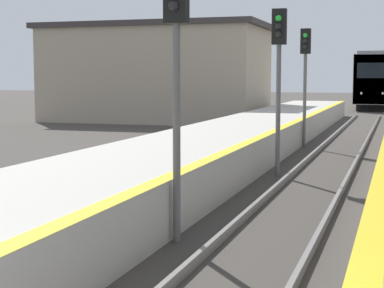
# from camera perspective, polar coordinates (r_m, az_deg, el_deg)

# --- Properties ---
(train) EXTENTS (2.71, 22.12, 4.42)m
(train) POSITION_cam_1_polar(r_m,az_deg,el_deg) (58.62, 16.16, 5.48)
(train) COLOR black
(train) RESTS_ON ground
(signal_near) EXTENTS (0.36, 0.31, 4.30)m
(signal_near) POSITION_cam_1_polar(r_m,az_deg,el_deg) (9.88, -1.42, 8.46)
(signal_near) COLOR #595959
(signal_near) RESTS_ON ground
(signal_mid) EXTENTS (0.36, 0.31, 4.30)m
(signal_mid) POSITION_cam_1_polar(r_m,az_deg,el_deg) (16.64, 7.72, 7.43)
(signal_mid) COLOR #595959
(signal_mid) RESTS_ON ground
(signal_far) EXTENTS (0.36, 0.31, 4.30)m
(signal_far) POSITION_cam_1_polar(r_m,az_deg,el_deg) (23.65, 10.03, 6.97)
(signal_far) COLOR #595959
(signal_far) RESTS_ON ground
(station_building) EXTENTS (12.76, 7.01, 5.55)m
(station_building) POSITION_cam_1_polar(r_m,az_deg,el_deg) (37.45, -3.16, 6.34)
(station_building) COLOR tan
(station_building) RESTS_ON ground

